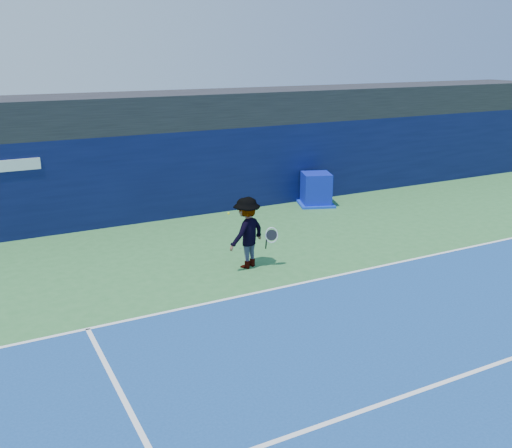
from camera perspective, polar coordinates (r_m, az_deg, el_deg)
The scene contains 8 objects.
ground at distance 12.17m, azimuth 10.88°, elevation -11.03°, with size 80.00×80.00×0.00m, color #337137.
baseline at distance 14.38m, azimuth 3.46°, elevation -6.16°, with size 24.00×0.10×0.01m, color white.
service_line at distance 10.90m, azimuth 17.60°, elevation -15.09°, with size 24.00×0.10×0.01m, color white.
stadium_band at distance 21.05m, azimuth -8.59°, elevation 11.22°, with size 36.00×3.00×1.20m, color black.
back_wall_assembly at distance 20.43m, azimuth -7.40°, elevation 5.13°, with size 36.00×1.03×3.00m.
equipment_cart at distance 21.75m, azimuth 6.02°, elevation 3.36°, with size 1.64×1.64×1.23m.
tennis_player at distance 15.26m, azimuth -0.90°, elevation -0.86°, with size 1.49×1.18×1.95m.
tennis_ball at distance 16.37m, azimuth -2.76°, elevation 1.06°, with size 0.07×0.07×0.07m.
Camera 1 is at (-6.89, -8.29, 5.66)m, focal length 40.00 mm.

